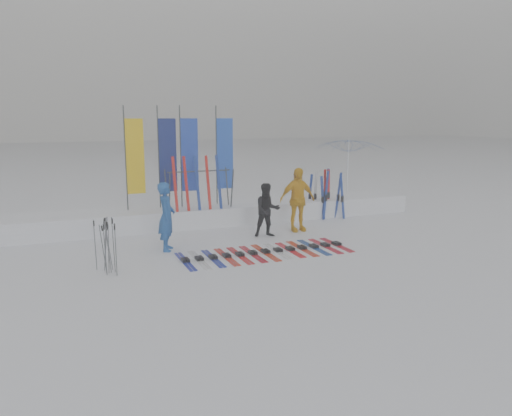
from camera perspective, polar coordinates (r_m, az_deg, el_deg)
name	(u,v)px	position (r m, az deg, el deg)	size (l,w,h in m)	color
ground	(273,259)	(12.36, 1.93, -5.90)	(120.00, 120.00, 0.00)	white
snow_bank	(216,214)	(16.48, -4.55, -0.66)	(14.00, 1.60, 0.60)	white
person_blue	(167,217)	(13.18, -10.19, -0.97)	(0.66, 0.43, 1.80)	#1B4E9F
person_black	(267,210)	(14.48, 1.29, -0.25)	(0.76, 0.59, 1.57)	black
person_yellow	(297,200)	(15.22, 4.74, 0.97)	(1.14, 0.47, 1.95)	#F1B20F
tent_canopy	(348,170)	(20.40, 10.50, 4.29)	(2.90, 2.96, 2.66)	white
ski_row	(265,252)	(12.90, 1.06, -5.01)	(4.40, 1.70, 0.07)	navy
pole_cluster	(107,247)	(11.71, -16.67, -4.26)	(0.42, 0.67, 1.26)	#595B60
feather_flags	(179,155)	(16.09, -8.77, 5.97)	(3.49, 0.17, 3.20)	#383A3F
ski_rack	(199,184)	(15.73, -6.49, 2.77)	(2.04, 0.80, 1.23)	#383A3F
upright_skis	(322,194)	(17.45, 7.56, 1.56)	(1.50, 1.01, 1.68)	navy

